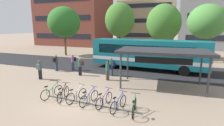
% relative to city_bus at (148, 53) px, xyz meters
% --- Properties ---
extents(ground, '(200.00, 200.00, 0.00)m').
position_rel_city_bus_xyz_m(ground, '(-2.80, -9.95, -1.78)').
color(ground, gray).
extents(bus_lane_asphalt, '(80.00, 7.20, 0.01)m').
position_rel_city_bus_xyz_m(bus_lane_asphalt, '(-2.80, 0.00, -1.77)').
color(bus_lane_asphalt, '#232326').
rests_on(bus_lane_asphalt, ground).
extents(city_bus, '(12.14, 3.20, 3.20)m').
position_rel_city_bus_xyz_m(city_bus, '(0.00, 0.00, 0.00)').
color(city_bus, '#0F6070').
rests_on(city_bus, ground).
extents(bike_rack, '(6.39, 0.35, 0.70)m').
position_rel_city_bus_xyz_m(bike_rack, '(-1.88, -10.01, -1.68)').
color(bike_rack, '#47474C').
rests_on(bike_rack, ground).
extents(parked_bicycle_green_0, '(0.60, 1.68, 0.99)m').
position_rel_city_bus_xyz_m(parked_bicycle_green_0, '(-4.62, -9.97, -1.39)').
color(parked_bicycle_green_0, black).
rests_on(parked_bicycle_green_0, ground).
extents(parked_bicycle_black_1, '(0.55, 1.70, 0.99)m').
position_rel_city_bus_xyz_m(parked_bicycle_black_1, '(-3.75, -9.98, -1.39)').
color(parked_bicycle_black_1, black).
rests_on(parked_bicycle_black_1, ground).
extents(parked_bicycle_silver_2, '(0.62, 1.68, 0.99)m').
position_rel_city_bus_xyz_m(parked_bicycle_silver_2, '(-2.80, -9.93, -1.39)').
color(parked_bicycle_silver_2, black).
rests_on(parked_bicycle_silver_2, ground).
extents(parked_bicycle_blue_3, '(0.57, 1.69, 0.99)m').
position_rel_city_bus_xyz_m(parked_bicycle_blue_3, '(-1.90, -9.99, -1.39)').
color(parked_bicycle_blue_3, black).
rests_on(parked_bicycle_blue_3, ground).
extents(parked_bicycle_purple_4, '(0.53, 1.70, 0.99)m').
position_rel_city_bus_xyz_m(parked_bicycle_purple_4, '(-0.94, -9.94, -1.39)').
color(parked_bicycle_purple_4, black).
rests_on(parked_bicycle_purple_4, ground).
extents(parked_bicycle_blue_5, '(0.57, 1.69, 0.99)m').
position_rel_city_bus_xyz_m(parked_bicycle_blue_5, '(-0.00, -10.14, -1.39)').
color(parked_bicycle_blue_5, black).
rests_on(parked_bicycle_blue_5, ground).
extents(parked_bicycle_green_6, '(0.52, 1.72, 0.99)m').
position_rel_city_bus_xyz_m(parked_bicycle_green_6, '(0.91, -10.23, -1.39)').
color(parked_bicycle_green_6, black).
rests_on(parked_bicycle_green_6, ground).
extents(transit_shelter, '(6.89, 3.90, 2.87)m').
position_rel_city_bus_xyz_m(transit_shelter, '(1.86, -5.25, 0.92)').
color(transit_shelter, '#38383D').
rests_on(transit_shelter, ground).
extents(commuter_navy_pack_0, '(0.59, 0.45, 1.73)m').
position_rel_city_bus_xyz_m(commuter_navy_pack_0, '(-2.82, -3.73, -0.78)').
color(commuter_navy_pack_0, '#2D3851').
rests_on(commuter_navy_pack_0, ground).
extents(commuter_grey_pack_1, '(0.43, 0.58, 1.69)m').
position_rel_city_bus_xyz_m(commuter_grey_pack_1, '(-8.34, -6.96, -0.80)').
color(commuter_grey_pack_1, black).
rests_on(commuter_grey_pack_1, ground).
extents(commuter_maroon_pack_2, '(0.58, 0.43, 1.67)m').
position_rel_city_bus_xyz_m(commuter_maroon_pack_2, '(-5.66, -4.59, -0.81)').
color(commuter_maroon_pack_2, black).
rests_on(commuter_maroon_pack_2, ground).
extents(commuter_navy_pack_3, '(0.60, 0.57, 1.64)m').
position_rel_city_bus_xyz_m(commuter_navy_pack_3, '(-2.65, -5.07, -0.83)').
color(commuter_navy_pack_3, '#47382D').
rests_on(commuter_navy_pack_3, ground).
extents(commuter_black_pack_4, '(0.42, 0.58, 1.70)m').
position_rel_city_bus_xyz_m(commuter_black_pack_4, '(-8.94, -3.98, -0.79)').
color(commuter_black_pack_4, '#2D3851').
rests_on(commuter_black_pack_4, ground).
extents(commuter_black_pack_5, '(0.60, 0.50, 1.69)m').
position_rel_city_bus_xyz_m(commuter_black_pack_5, '(-7.39, -3.12, -0.80)').
color(commuter_black_pack_5, '#2D3851').
rests_on(commuter_black_pack_5, ground).
extents(street_tree_0, '(4.74, 4.74, 8.41)m').
position_rel_city_bus_xyz_m(street_tree_0, '(-6.14, 8.90, 3.88)').
color(street_tree_0, brown).
rests_on(street_tree_0, ground).
extents(street_tree_1, '(5.06, 5.06, 7.68)m').
position_rel_city_bus_xyz_m(street_tree_1, '(-14.17, 5.20, 3.49)').
color(street_tree_1, brown).
rests_on(street_tree_1, ground).
extents(street_tree_2, '(4.63, 4.63, 7.36)m').
position_rel_city_bus_xyz_m(street_tree_2, '(6.09, 6.58, 3.42)').
color(street_tree_2, brown).
rests_on(street_tree_2, ground).
extents(street_tree_3, '(5.03, 5.03, 7.89)m').
position_rel_city_bus_xyz_m(street_tree_3, '(0.69, 8.98, 3.33)').
color(street_tree_3, brown).
rests_on(street_tree_3, ground).
extents(building_left_wing, '(16.98, 11.72, 20.53)m').
position_rel_city_bus_xyz_m(building_left_wing, '(-22.64, 21.81, 8.49)').
color(building_left_wing, brown).
rests_on(building_left_wing, ground).
extents(building_centre_block, '(15.57, 10.99, 11.69)m').
position_rel_city_bus_xyz_m(building_centre_block, '(-6.06, 35.20, 4.07)').
color(building_centre_block, tan).
rests_on(building_centre_block, ground).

